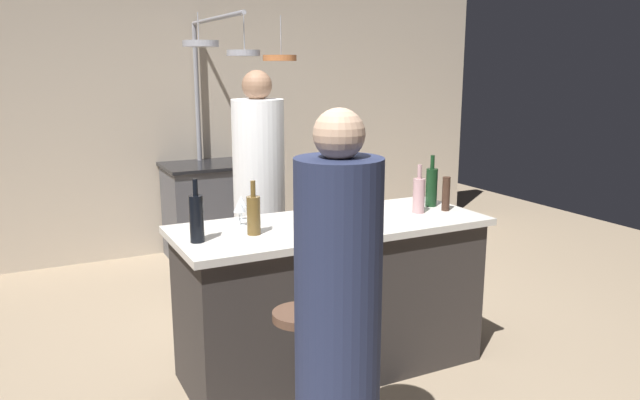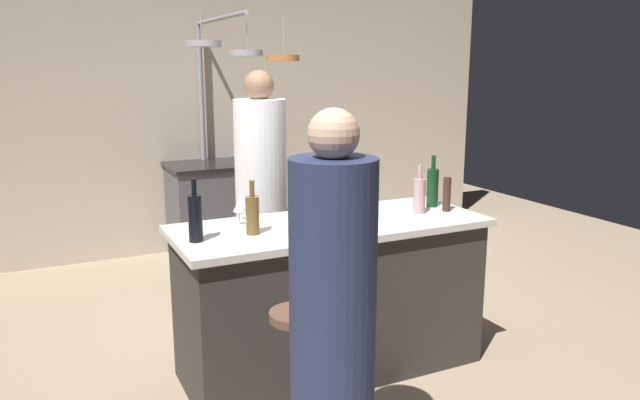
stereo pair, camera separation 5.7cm
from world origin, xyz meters
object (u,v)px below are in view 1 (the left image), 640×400
Objects in this scene: mixing_bowl_blue at (340,224)px; mixing_bowl_ceramic at (339,206)px; guest_left at (338,329)px; stove_range at (209,211)px; pepper_mill at (446,194)px; wine_bottle_rose at (419,195)px; chef at (260,202)px; wine_bottle_white at (352,201)px; wine_bottle_dark at (197,218)px; wine_glass_near_left_guest at (239,207)px; wine_bottle_red at (432,186)px; wine_bottle_amber at (254,214)px; bar_stool_left at (301,373)px; wine_glass_by_chef at (241,203)px.

mixing_bowl_ceramic is at bearing 61.64° from mixing_bowl_blue.
stove_range is at bearing 81.71° from guest_left.
wine_bottle_rose is at bearing 171.16° from pepper_mill.
wine_bottle_rose reaches higher than mixing_bowl_blue.
mixing_bowl_ceramic is at bearing 158.56° from pepper_mill.
wine_bottle_white is (0.15, -1.07, 0.21)m from chef.
wine_bottle_dark is 0.91m from wine_bottle_white.
wine_glass_near_left_guest is at bearing 170.05° from pepper_mill.
wine_bottle_red is (1.55, 0.13, 0.00)m from wine_bottle_dark.
wine_bottle_dark is at bearing 106.90° from guest_left.
wine_bottle_dark is 0.31m from wine_bottle_amber.
bar_stool_left is 3.33× the size of mixing_bowl_blue.
wine_bottle_amber is at bearing 166.11° from mixing_bowl_blue.
wine_bottle_red is 1.21m from wine_glass_by_chef.
wine_bottle_white is at bearing -87.31° from stove_range.
guest_left is at bearing -73.10° from wine_bottle_dark.
pepper_mill reaches higher than bar_stool_left.
stove_range is 3.02× the size of wine_bottle_rose.
wine_bottle_white is 1.46× the size of mixing_bowl_blue.
wine_bottle_rose is at bearing -60.63° from chef.
pepper_mill is at bearing -0.58° from wine_bottle_dark.
wine_bottle_rose is (0.61, -1.08, 0.20)m from chef.
wine_glass_by_chef is (0.06, 1.27, 0.25)m from guest_left.
guest_left is 1.19m from wine_bottle_white.
wine_bottle_red reaches higher than mixing_bowl_ceramic.
pepper_mill is (0.76, -2.51, 0.56)m from stove_range.
mixing_bowl_ceramic reaches higher than stove_range.
wine_bottle_dark is (-0.76, -1.10, 0.22)m from chef.
wine_bottle_amber is (0.02, 0.96, 0.26)m from guest_left.
pepper_mill is at bearing -21.44° from mixing_bowl_ceramic.
bar_stool_left is at bearing -128.38° from mixing_bowl_ceramic.
wine_bottle_rose is at bearing 11.10° from mixing_bowl_blue.
chef is 1.10m from wine_bottle_white.
wine_bottle_dark is at bearing -179.47° from wine_bottle_rose.
wine_bottle_dark is 1.12× the size of wine_bottle_amber.
wine_bottle_rose is 2.02× the size of wine_glass_by_chef.
stove_range is at bearing 106.80° from pepper_mill.
guest_left is (-0.02, -0.38, 0.38)m from bar_stool_left.
stove_range is 1.31× the size of bar_stool_left.
chef reaches higher than wine_bottle_white.
wine_glass_by_chef reaches higher than mixing_bowl_ceramic.
chef reaches higher than stove_range.
wine_bottle_white is at bearing 1.53° from wine_bottle_amber.
wine_bottle_red reaches higher than wine_glass_near_left_guest.
pepper_mill is 0.73× the size of wine_bottle_amber.
chef is 11.95× the size of wine_glass_by_chef.
wine_bottle_amber is at bearing 89.06° from guest_left.
guest_left reaches higher than wine_glass_near_left_guest.
wine_glass_near_left_guest is at bearing 176.43° from wine_bottle_red.
wine_glass_near_left_guest is at bearing -114.47° from wine_glass_by_chef.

